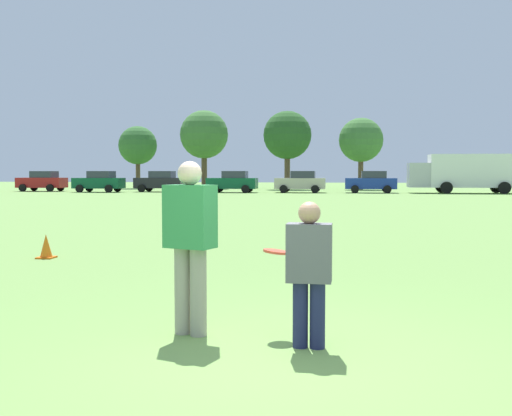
{
  "coord_description": "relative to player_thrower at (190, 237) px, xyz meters",
  "views": [
    {
      "loc": [
        0.61,
        -5.37,
        1.7
      ],
      "look_at": [
        -0.75,
        3.39,
        1.18
      ],
      "focal_mm": 42.63,
      "sensor_mm": 36.0,
      "label": 1
    }
  ],
  "objects": [
    {
      "name": "tree_west_oak",
      "position": [
        -20.82,
        56.17,
        3.54
      ],
      "size": [
        4.08,
        4.08,
        6.64
      ],
      "color": "brown",
      "rests_on": "ground"
    },
    {
      "name": "parked_car_mid_left",
      "position": [
        -19.75,
        43.52,
        -0.1
      ],
      "size": [
        4.21,
        2.23,
        1.82
      ],
      "color": "#0C4C2D",
      "rests_on": "ground"
    },
    {
      "name": "parked_car_center",
      "position": [
        -14.84,
        45.18,
        -0.1
      ],
      "size": [
        4.21,
        2.23,
        1.82
      ],
      "color": "black",
      "rests_on": "ground"
    },
    {
      "name": "tree_east_birch",
      "position": [
        2.65,
        55.17,
        3.86
      ],
      "size": [
        4.37,
        4.37,
        7.1
      ],
      "color": "brown",
      "rests_on": "ground"
    },
    {
      "name": "tree_west_maple",
      "position": [
        -13.58,
        56.28,
        4.62
      ],
      "size": [
        5.05,
        5.05,
        8.21
      ],
      "color": "brown",
      "rests_on": "ground"
    },
    {
      "name": "parked_car_near_left",
      "position": [
        -25.82,
        45.02,
        -0.1
      ],
      "size": [
        4.21,
        2.23,
        1.82
      ],
      "color": "maroon",
      "rests_on": "ground"
    },
    {
      "name": "frisbee",
      "position": [
        0.87,
        0.21,
        -0.16
      ],
      "size": [
        0.27,
        0.27,
        0.06
      ],
      "color": "#E54C33"
    },
    {
      "name": "ground_plane",
      "position": [
        1.03,
        -0.75,
        -1.03
      ],
      "size": [
        193.65,
        193.65,
        0.0
      ],
      "primitive_type": "plane",
      "color": "#6B9347"
    },
    {
      "name": "player_thrower",
      "position": [
        0.0,
        0.0,
        0.0
      ],
      "size": [
        0.57,
        0.43,
        1.82
      ],
      "color": "gray",
      "rests_on": "ground"
    },
    {
      "name": "box_truck",
      "position": [
        10.83,
        45.56,
        0.72
      ],
      "size": [
        8.51,
        3.04,
        3.18
      ],
      "color": "white",
      "rests_on": "ground"
    },
    {
      "name": "tree_center_elm",
      "position": [
        -4.65,
        54.84,
        4.38
      ],
      "size": [
        4.84,
        4.84,
        7.86
      ],
      "color": "brown",
      "rests_on": "ground"
    },
    {
      "name": "parked_car_near_right",
      "position": [
        -2.47,
        44.9,
        -0.1
      ],
      "size": [
        4.21,
        2.23,
        1.82
      ],
      "color": "#B7AD99",
      "rests_on": "ground"
    },
    {
      "name": "parked_car_far_right",
      "position": [
        3.37,
        45.24,
        -0.1
      ],
      "size": [
        4.21,
        2.23,
        1.82
      ],
      "color": "navy",
      "rests_on": "ground"
    },
    {
      "name": "parked_car_mid_right",
      "position": [
        -8.2,
        44.38,
        -0.1
      ],
      "size": [
        4.21,
        2.23,
        1.82
      ],
      "color": "#0C4C2D",
      "rests_on": "ground"
    },
    {
      "name": "player_defender",
      "position": [
        1.26,
        -0.3,
        -0.23
      ],
      "size": [
        0.43,
        0.25,
        1.42
      ],
      "color": "#1E234C",
      "rests_on": "ground"
    },
    {
      "name": "traffic_cone",
      "position": [
        -4.31,
        5.08,
        -0.8
      ],
      "size": [
        0.32,
        0.32,
        0.48
      ],
      "color": "#D8590C",
      "rests_on": "ground"
    }
  ]
}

